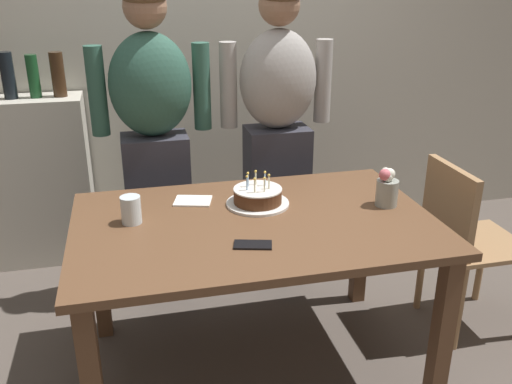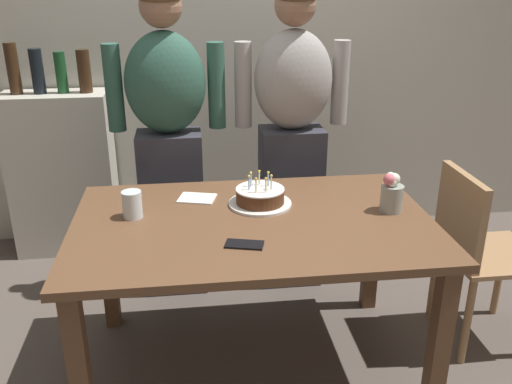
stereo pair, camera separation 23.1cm
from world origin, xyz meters
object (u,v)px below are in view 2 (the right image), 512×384
at_px(napkin_stack, 197,198).
at_px(flower_vase, 392,193).
at_px(person_man_bearded, 169,141).
at_px(person_woman_cardigan, 292,137).
at_px(water_glass_near, 132,204).
at_px(cell_phone, 244,244).
at_px(dining_chair, 476,245).
at_px(birthday_cake, 260,197).

distance_m(napkin_stack, flower_vase, 0.86).
height_order(person_man_bearded, person_woman_cardigan, same).
height_order(water_glass_near, napkin_stack, water_glass_near).
distance_m(person_man_bearded, person_woman_cardigan, 0.66).
relative_size(flower_vase, person_woman_cardigan, 0.10).
height_order(cell_phone, person_man_bearded, person_man_bearded).
xyz_separation_m(person_man_bearded, person_woman_cardigan, (0.66, 0.00, 0.00)).
bearing_deg(person_woman_cardigan, dining_chair, 137.98).
height_order(water_glass_near, person_man_bearded, person_man_bearded).
relative_size(cell_phone, person_man_bearded, 0.09).
bearing_deg(napkin_stack, dining_chair, -8.14).
bearing_deg(dining_chair, cell_phone, 104.89).
bearing_deg(water_glass_near, napkin_stack, 31.07).
xyz_separation_m(water_glass_near, dining_chair, (1.56, -0.02, -0.28)).
bearing_deg(person_woman_cardigan, flower_vase, 111.98).
height_order(water_glass_near, cell_phone, water_glass_near).
distance_m(cell_phone, flower_vase, 0.71).
bearing_deg(dining_chair, birthday_cake, 85.29).
height_order(birthday_cake, cell_phone, birthday_cake).
height_order(birthday_cake, water_glass_near, birthday_cake).
bearing_deg(dining_chair, napkin_stack, 81.86).
relative_size(birthday_cake, flower_vase, 1.61).
bearing_deg(dining_chair, person_man_bearded, 64.33).
relative_size(water_glass_near, flower_vase, 0.67).
xyz_separation_m(person_man_bearded, dining_chair, (1.41, -0.68, -0.36)).
bearing_deg(flower_vase, birthday_cake, 165.93).
xyz_separation_m(cell_phone, person_man_bearded, (-0.30, 0.98, 0.13)).
xyz_separation_m(birthday_cake, person_man_bearded, (-0.41, 0.60, 0.10)).
bearing_deg(birthday_cake, water_glass_near, -173.36).
bearing_deg(person_woman_cardigan, cell_phone, 69.55).
distance_m(cell_phone, napkin_stack, 0.51).
bearing_deg(birthday_cake, person_woman_cardigan, 66.97).
bearing_deg(person_man_bearded, napkin_stack, 104.68).
bearing_deg(person_man_bearded, person_woman_cardigan, -180.00).
xyz_separation_m(birthday_cake, flower_vase, (0.55, -0.14, 0.05)).
bearing_deg(napkin_stack, person_woman_cardigan, 43.11).
distance_m(birthday_cake, cell_phone, 0.40).
bearing_deg(dining_chair, person_woman_cardigan, 47.98).
bearing_deg(napkin_stack, birthday_cake, -20.00).
xyz_separation_m(cell_phone, napkin_stack, (-0.17, 0.48, 0.00)).
distance_m(water_glass_near, cell_phone, 0.54).
distance_m(napkin_stack, dining_chair, 1.32).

